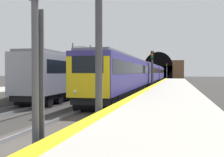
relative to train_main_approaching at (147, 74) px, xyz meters
The scene contains 12 objects.
ground_plane 37.84m from the train_main_approaching, behind, with size 320.00×320.00×0.00m, color #302D2B.
platform_right 38.07m from the train_main_approaching, behind, with size 112.00×4.40×1.06m, color #ADA89E.
platform_right_edge_strip 37.87m from the train_main_approaching, behind, with size 112.00×0.50×0.01m, color yellow.
track_main_line 37.84m from the train_main_approaching, behind, with size 160.00×2.85×0.21m.
train_main_approaching is the anchor object (origin of this frame).
train_adjacent_platform 5.35m from the train_main_approaching, 108.92° to the left, with size 56.27×3.43×4.98m.
railway_signal_near 39.73m from the train_main_approaching, behind, with size 0.39×0.38×5.19m.
railway_signal_mid 11.11m from the train_main_approaching, behind, with size 0.39×0.38×5.26m.
railway_signal_far 37.89m from the train_main_approaching, ahead, with size 0.39×0.38×5.38m.
tunnel_portal 64.35m from the train_main_approaching, ahead, with size 2.38×20.39×11.42m.
catenary_mast_near 12.73m from the train_main_approaching, 107.11° to the left, with size 0.22×2.50×7.46m.
catenary_mast_far 13.44m from the train_main_approaching, 65.35° to the left, with size 0.22×2.02×8.06m.
Camera 1 is at (-7.31, -5.02, 2.47)m, focal length 42.05 mm.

